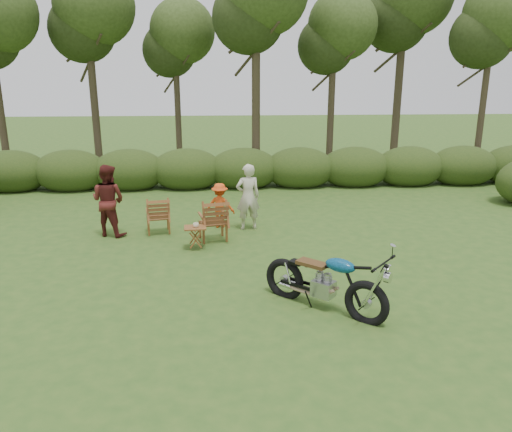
{
  "coord_description": "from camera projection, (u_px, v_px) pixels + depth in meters",
  "views": [
    {
      "loc": [
        -0.77,
        -8.4,
        3.91
      ],
      "look_at": [
        -0.05,
        2.05,
        0.9
      ],
      "focal_mm": 35.0,
      "sensor_mm": 36.0,
      "label": 1
    }
  ],
  "objects": [
    {
      "name": "lawn_chair_left",
      "position": [
        159.0,
        232.0,
        12.71
      ],
      "size": [
        0.75,
        0.75,
        0.93
      ],
      "primitive_type": null,
      "rotation": [
        0.0,
        0.0,
        3.32
      ],
      "color": "brown",
      "rests_on": "ground"
    },
    {
      "name": "tree_line",
      "position": [
        256.0,
        76.0,
        17.5
      ],
      "size": [
        22.52,
        11.62,
        8.14
      ],
      "color": "#372D1E",
      "rests_on": "ground"
    },
    {
      "name": "ground",
      "position": [
        266.0,
        293.0,
        9.19
      ],
      "size": [
        80.0,
        80.0,
        0.0
      ],
      "primitive_type": "plane",
      "color": "#2A4C19",
      "rests_on": "ground"
    },
    {
      "name": "cup",
      "position": [
        196.0,
        225.0,
        11.34
      ],
      "size": [
        0.14,
        0.14,
        0.1
      ],
      "primitive_type": "imported",
      "rotation": [
        0.0,
        0.0,
        0.08
      ],
      "color": "#F2E6C7",
      "rests_on": "side_table"
    },
    {
      "name": "adult_b",
      "position": [
        111.0,
        235.0,
        12.51
      ],
      "size": [
        1.06,
        0.95,
        1.79
      ],
      "primitive_type": "imported",
      "rotation": [
        0.0,
        0.0,
        2.76
      ],
      "color": "#501A17",
      "rests_on": "ground"
    },
    {
      "name": "child",
      "position": [
        220.0,
        227.0,
        13.15
      ],
      "size": [
        0.84,
        0.6,
        1.18
      ],
      "primitive_type": "imported",
      "rotation": [
        0.0,
        0.0,
        2.92
      ],
      "color": "#DA4614",
      "rests_on": "ground"
    },
    {
      "name": "side_table",
      "position": [
        195.0,
        238.0,
        11.45
      ],
      "size": [
        0.54,
        0.47,
        0.53
      ],
      "primitive_type": null,
      "rotation": [
        0.0,
        0.0,
        0.08
      ],
      "color": "#612F18",
      "rests_on": "ground"
    },
    {
      "name": "lawn_chair_right",
      "position": [
        213.0,
        240.0,
        12.14
      ],
      "size": [
        0.85,
        0.85,
        1.03
      ],
      "primitive_type": null,
      "rotation": [
        0.0,
        0.0,
        3.36
      ],
      "color": "brown",
      "rests_on": "ground"
    },
    {
      "name": "adult_a",
      "position": [
        248.0,
        229.0,
        13.0
      ],
      "size": [
        0.68,
        0.51,
        1.71
      ],
      "primitive_type": "imported",
      "rotation": [
        0.0,
        0.0,
        3.31
      ],
      "color": "beige",
      "rests_on": "ground"
    },
    {
      "name": "motorcycle",
      "position": [
        323.0,
        308.0,
        8.63
      ],
      "size": [
        2.26,
        2.14,
        1.29
      ],
      "primitive_type": null,
      "rotation": [
        0.0,
        0.0,
        -0.73
      ],
      "color": "#0D70AD",
      "rests_on": "ground"
    }
  ]
}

